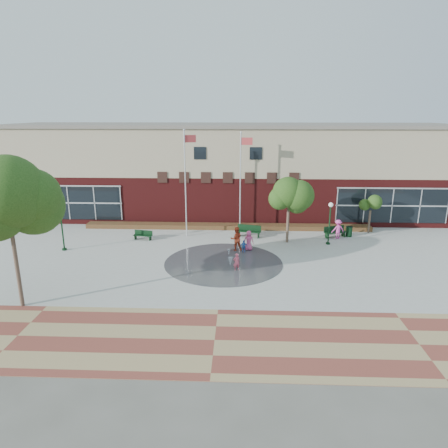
{
  "coord_description": "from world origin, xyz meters",
  "views": [
    {
      "loc": [
        1.11,
        -23.57,
        10.42
      ],
      "look_at": [
        0.0,
        4.0,
        2.6
      ],
      "focal_mm": 32.0,
      "sensor_mm": 36.0,
      "label": 1
    }
  ],
  "objects_px": {
    "flagpole_right": "(241,178)",
    "tree_big_left": "(8,206)",
    "trash_can": "(349,231)",
    "flagpole_left": "(186,178)",
    "bench_left": "(143,237)",
    "child_splash": "(237,262)"
  },
  "relations": [
    {
      "from": "flagpole_right",
      "to": "bench_left",
      "type": "height_order",
      "value": "flagpole_right"
    },
    {
      "from": "child_splash",
      "to": "flagpole_right",
      "type": "bearing_deg",
      "value": -109.87
    },
    {
      "from": "bench_left",
      "to": "flagpole_right",
      "type": "bearing_deg",
      "value": 27.39
    },
    {
      "from": "flagpole_left",
      "to": "flagpole_right",
      "type": "bearing_deg",
      "value": -3.89
    },
    {
      "from": "trash_can",
      "to": "tree_big_left",
      "type": "xyz_separation_m",
      "value": [
        -21.41,
        -13.57,
        5.24
      ]
    },
    {
      "from": "flagpole_left",
      "to": "child_splash",
      "type": "distance_m",
      "value": 9.8
    },
    {
      "from": "flagpole_left",
      "to": "trash_can",
      "type": "bearing_deg",
      "value": -18.73
    },
    {
      "from": "flagpole_right",
      "to": "tree_big_left",
      "type": "distance_m",
      "value": 18.91
    },
    {
      "from": "flagpole_left",
      "to": "trash_can",
      "type": "height_order",
      "value": "flagpole_left"
    },
    {
      "from": "trash_can",
      "to": "flagpole_right",
      "type": "bearing_deg",
      "value": 174.12
    },
    {
      "from": "flagpole_left",
      "to": "bench_left",
      "type": "bearing_deg",
      "value": 178.12
    },
    {
      "from": "flagpole_right",
      "to": "trash_can",
      "type": "xyz_separation_m",
      "value": [
        9.34,
        -0.96,
        -4.45
      ]
    },
    {
      "from": "tree_big_left",
      "to": "child_splash",
      "type": "bearing_deg",
      "value": 25.24
    },
    {
      "from": "trash_can",
      "to": "bench_left",
      "type": "bearing_deg",
      "value": -174.8
    },
    {
      "from": "flagpole_right",
      "to": "bench_left",
      "type": "distance_m",
      "value": 9.75
    },
    {
      "from": "tree_big_left",
      "to": "trash_can",
      "type": "bearing_deg",
      "value": 32.36
    },
    {
      "from": "flagpole_left",
      "to": "child_splash",
      "type": "xyz_separation_m",
      "value": [
        4.34,
        -7.6,
        -4.43
      ]
    },
    {
      "from": "flagpole_left",
      "to": "flagpole_right",
      "type": "xyz_separation_m",
      "value": [
        4.59,
        1.36,
        -0.13
      ]
    },
    {
      "from": "trash_can",
      "to": "tree_big_left",
      "type": "relative_size",
      "value": 0.11
    },
    {
      "from": "bench_left",
      "to": "tree_big_left",
      "type": "xyz_separation_m",
      "value": [
        -3.9,
        -11.97,
        5.45
      ]
    },
    {
      "from": "flagpole_left",
      "to": "tree_big_left",
      "type": "height_order",
      "value": "flagpole_left"
    },
    {
      "from": "flagpole_right",
      "to": "child_splash",
      "type": "xyz_separation_m",
      "value": [
        -0.25,
        -8.95,
        -4.3
      ]
    }
  ]
}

